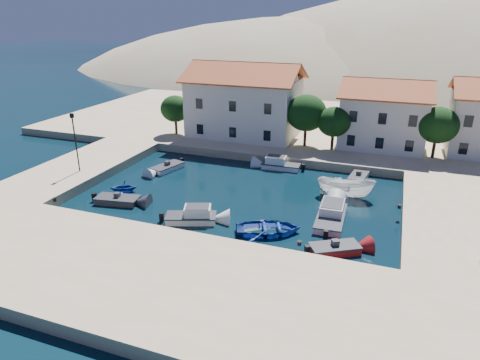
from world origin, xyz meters
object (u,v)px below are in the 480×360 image
object	(u,v)px
cabin_cruiser_south	(191,217)
boat_east	(345,197)
rowboat_south	(269,233)
lamppost	(75,137)
cabin_cruiser_east	(331,216)
building_mid	(384,112)
building_left	(245,99)

from	to	relation	value
cabin_cruiser_south	boat_east	xyz separation A→B (m)	(11.73, 9.95, -0.48)
rowboat_south	boat_east	distance (m)	10.75
cabin_cruiser_south	rowboat_south	distance (m)	6.89
boat_east	cabin_cruiser_south	bearing A→B (deg)	126.47
lamppost	cabin_cruiser_east	distance (m)	27.12
cabin_cruiser_south	rowboat_south	xyz separation A→B (m)	(6.86, 0.37, -0.48)
lamppost	boat_east	xyz separation A→B (m)	(27.25, 5.18, -4.75)
cabin_cruiser_south	cabin_cruiser_east	distance (m)	12.01
lamppost	cabin_cruiser_south	bearing A→B (deg)	-17.10
rowboat_south	building_mid	bearing A→B (deg)	-38.04
lamppost	cabin_cruiser_east	bearing A→B (deg)	-1.27
rowboat_south	boat_east	size ratio (longest dim) A/B	0.97
building_left	lamppost	bearing A→B (deg)	-119.90
building_mid	rowboat_south	xyz separation A→B (m)	(-7.12, -25.40, -5.22)
cabin_cruiser_south	cabin_cruiser_east	world-z (taller)	same
cabin_cruiser_east	boat_east	bearing A→B (deg)	-7.03
building_mid	rowboat_south	bearing A→B (deg)	-105.66
cabin_cruiser_south	building_mid	bearing A→B (deg)	41.27
lamppost	cabin_cruiser_south	xyz separation A→B (m)	(15.52, -4.77, -4.28)
rowboat_south	cabin_cruiser_east	size ratio (longest dim) A/B	0.94
building_left	building_mid	xyz separation A→B (m)	(18.00, 1.00, -0.71)
building_left	cabin_cruiser_south	xyz separation A→B (m)	(4.02, -24.77, -5.46)
lamppost	building_mid	bearing A→B (deg)	35.45
building_mid	cabin_cruiser_south	world-z (taller)	building_mid
lamppost	rowboat_south	bearing A→B (deg)	-11.13
rowboat_south	building_left	bearing A→B (deg)	1.65
building_mid	cabin_cruiser_east	bearing A→B (deg)	-97.20
boat_east	building_left	bearing A→B (deg)	42.91
building_left	cabin_cruiser_south	world-z (taller)	building_left
lamppost	boat_east	size ratio (longest dim) A/B	1.13
cabin_cruiser_south	rowboat_south	size ratio (longest dim) A/B	0.87
lamppost	cabin_cruiser_south	world-z (taller)	lamppost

